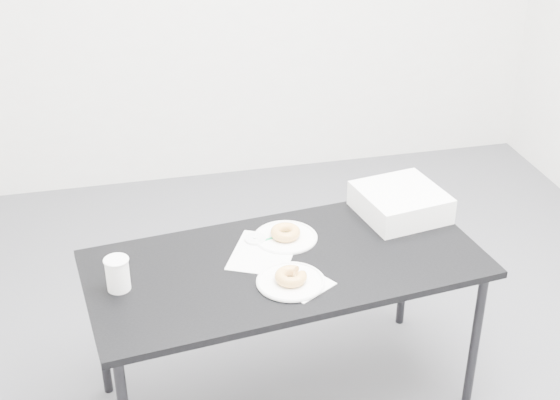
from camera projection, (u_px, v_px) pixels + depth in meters
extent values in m
plane|color=#4A4A4F|center=(308.00, 370.00, 3.44)|extent=(4.00, 4.00, 0.00)
cube|color=black|center=(286.00, 264.00, 2.97)|extent=(1.57, 0.88, 0.03)
cylinder|color=black|center=(100.00, 329.00, 3.17)|extent=(0.04, 0.04, 0.66)
cylinder|color=black|center=(475.00, 342.00, 3.10)|extent=(0.04, 0.04, 0.66)
cylinder|color=black|center=(405.00, 264.00, 3.58)|extent=(0.04, 0.04, 0.66)
cube|color=white|center=(263.00, 253.00, 3.01)|extent=(0.33, 0.36, 0.00)
cube|color=green|center=(275.00, 237.00, 3.11)|extent=(0.06, 0.06, 0.00)
cylinder|color=#0E9B51|center=(271.00, 238.00, 3.09)|extent=(0.13, 0.05, 0.01)
cube|color=white|center=(303.00, 284.00, 2.83)|extent=(0.24, 0.24, 0.00)
cylinder|color=white|center=(291.00, 282.00, 2.83)|extent=(0.25, 0.25, 0.01)
torus|color=gold|center=(291.00, 276.00, 2.82)|extent=(0.16, 0.16, 0.04)
cylinder|color=white|center=(285.00, 237.00, 3.10)|extent=(0.25, 0.25, 0.01)
torus|color=gold|center=(285.00, 232.00, 3.09)|extent=(0.16, 0.16, 0.04)
cylinder|color=white|center=(118.00, 274.00, 2.77)|extent=(0.08, 0.08, 0.13)
cylinder|color=silver|center=(255.00, 239.00, 3.09)|extent=(0.09, 0.09, 0.01)
cube|color=white|center=(400.00, 202.00, 3.25)|extent=(0.38, 0.38, 0.11)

